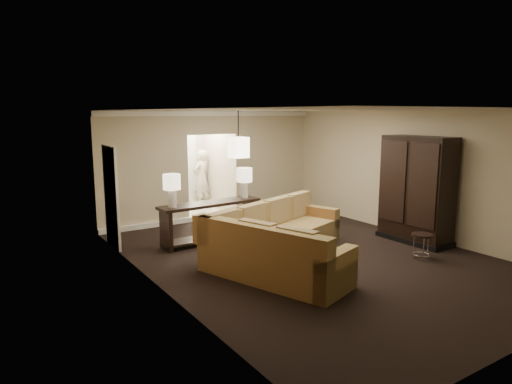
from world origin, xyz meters
TOP-DOWN VIEW (x-y plane):
  - ground at (0.00, 0.00)m, footprint 8.00×8.00m
  - wall_back at (0.00, 4.00)m, footprint 6.00×0.04m
  - wall_left at (-3.00, 0.00)m, footprint 0.04×8.00m
  - wall_right at (3.00, 0.00)m, footprint 0.04×8.00m
  - ceiling at (0.00, 0.00)m, footprint 6.00×8.00m
  - crown_molding at (0.00, 3.95)m, footprint 6.00×0.10m
  - baseboard at (0.00, 3.95)m, footprint 6.00×0.10m
  - side_door at (-2.97, 2.80)m, footprint 0.05×0.90m
  - foyer at (0.00, 5.34)m, footprint 1.44×2.02m
  - sectional_sofa at (-0.66, 0.13)m, footprint 3.54×3.52m
  - coffee_table at (-0.39, 1.00)m, footprint 1.08×1.08m
  - console_table at (-1.12, 2.00)m, footprint 2.29×0.63m
  - armoire at (2.59, -0.34)m, footprint 0.67×1.58m
  - drink_table at (1.71, -1.20)m, footprint 0.39×0.39m
  - table_lamp_left at (-2.00, 1.95)m, footprint 0.35×0.35m
  - table_lamp_right at (-0.24, 2.05)m, footprint 0.35×0.35m
  - pendant_light at (0.00, 2.70)m, footprint 0.38×0.38m
  - person at (0.45, 5.60)m, footprint 0.80×0.68m

SIDE VIEW (x-z plane):
  - ground at x=0.00m, z-range 0.00..0.00m
  - baseboard at x=0.00m, z-range 0.00..0.12m
  - coffee_table at x=-0.39m, z-range 0.00..0.37m
  - drink_table at x=1.71m, z-range 0.11..0.60m
  - sectional_sofa at x=-0.66m, z-range -0.10..0.90m
  - console_table at x=-1.12m, z-range 0.08..0.96m
  - person at x=0.45m, z-range 0.00..1.86m
  - side_door at x=-2.97m, z-range 0.00..2.10m
  - armoire at x=2.59m, z-range -0.05..2.22m
  - foyer at x=0.00m, z-range -0.10..2.70m
  - table_lamp_left at x=-2.00m, z-range 0.99..1.66m
  - table_lamp_right at x=-0.24m, z-range 0.99..1.66m
  - wall_back at x=0.00m, z-range 0.00..2.80m
  - wall_left at x=-3.00m, z-range 0.00..2.80m
  - wall_right at x=3.00m, z-range 0.00..2.80m
  - pendant_light at x=0.00m, z-range 1.41..2.50m
  - crown_molding at x=0.00m, z-range 2.67..2.79m
  - ceiling at x=0.00m, z-range 2.79..2.81m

